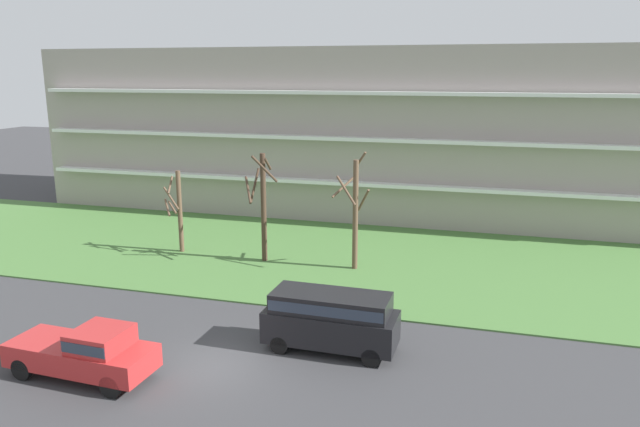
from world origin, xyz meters
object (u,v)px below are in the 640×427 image
(tree_center, at_px, (355,210))
(van_black_center_left, at_px, (331,317))
(tree_left, at_px, (262,203))
(pickup_red_near_left, at_px, (87,351))
(tree_far_left, at_px, (178,210))

(tree_center, xyz_separation_m, van_black_center_left, (1.30, -9.87, -1.97))
(tree_left, distance_m, van_black_center_left, 12.00)
(tree_center, bearing_deg, pickup_red_near_left, -114.36)
(tree_left, distance_m, tree_center, 5.33)
(tree_center, distance_m, pickup_red_near_left, 15.96)
(tree_far_left, xyz_separation_m, tree_center, (10.83, -0.17, 0.70))
(tree_far_left, xyz_separation_m, van_black_center_left, (12.13, -10.04, -1.27))
(tree_center, distance_m, van_black_center_left, 10.15)
(van_black_center_left, bearing_deg, pickup_red_near_left, 30.99)
(tree_far_left, bearing_deg, van_black_center_left, -39.60)
(tree_left, distance_m, pickup_red_near_left, 14.55)
(van_black_center_left, bearing_deg, tree_far_left, -38.61)
(tree_far_left, height_order, van_black_center_left, tree_far_left)
(tree_far_left, distance_m, tree_left, 5.57)
(pickup_red_near_left, relative_size, van_black_center_left, 1.05)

